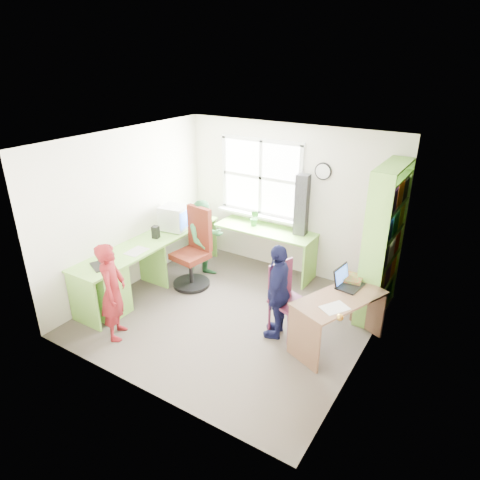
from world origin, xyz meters
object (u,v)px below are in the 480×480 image
(potted_plant, at_px, (254,218))
(person_green, at_px, (205,240))
(swivel_chair, at_px, (194,253))
(right_desk, at_px, (339,311))
(bookshelf, at_px, (383,246))
(person_navy, at_px, (278,291))
(laptop_right, at_px, (346,281))
(person_red, at_px, (113,291))
(cd_tower, at_px, (302,205))
(crt_monitor, at_px, (174,218))
(wooden_chair, at_px, (286,296))
(l_desk, at_px, (144,271))
(laptop_left, at_px, (105,262))

(potted_plant, bearing_deg, person_green, -126.32)
(swivel_chair, bearing_deg, right_desk, 0.86)
(bookshelf, bearing_deg, person_navy, -126.90)
(laptop_right, distance_m, person_navy, 0.86)
(person_red, bearing_deg, cd_tower, -57.81)
(crt_monitor, distance_m, person_green, 0.60)
(bookshelf, xyz_separation_m, person_green, (-2.62, -0.44, -0.36))
(wooden_chair, height_order, person_red, person_red)
(laptop_right, bearing_deg, crt_monitor, 94.30)
(potted_plant, distance_m, person_red, 2.64)
(crt_monitor, bearing_deg, bookshelf, 1.56)
(right_desk, relative_size, wooden_chair, 1.35)
(person_green, relative_size, person_navy, 1.02)
(crt_monitor, bearing_deg, right_desk, -17.81)
(person_red, xyz_separation_m, person_navy, (1.72, 1.11, -0.01))
(person_green, xyz_separation_m, person_navy, (1.70, -0.78, -0.01))
(person_green, bearing_deg, person_navy, -90.69)
(cd_tower, height_order, person_navy, cd_tower)
(bookshelf, xyz_separation_m, wooden_chair, (-0.86, -1.10, -0.48))
(l_desk, distance_m, person_navy, 2.07)
(laptop_right, bearing_deg, wooden_chair, 128.48)
(l_desk, xyz_separation_m, bookshelf, (2.96, 1.47, 0.55))
(swivel_chair, distance_m, wooden_chair, 1.79)
(crt_monitor, relative_size, person_green, 0.35)
(bookshelf, height_order, crt_monitor, bookshelf)
(bookshelf, relative_size, wooden_chair, 2.19)
(right_desk, relative_size, bookshelf, 0.62)
(l_desk, bearing_deg, swivel_chair, 65.11)
(wooden_chair, distance_m, potted_plant, 1.88)
(wooden_chair, xyz_separation_m, crt_monitor, (-2.25, 0.54, 0.43))
(swivel_chair, distance_m, person_navy, 1.77)
(l_desk, distance_m, right_desk, 2.81)
(right_desk, relative_size, person_navy, 1.02)
(laptop_left, height_order, laptop_right, laptop_left)
(bookshelf, bearing_deg, crt_monitor, -169.88)
(cd_tower, relative_size, person_navy, 0.75)
(person_navy, bearing_deg, right_desk, 90.10)
(l_desk, xyz_separation_m, laptop_right, (2.74, 0.76, 0.28))
(l_desk, relative_size, crt_monitor, 6.56)
(laptop_left, relative_size, person_green, 0.31)
(right_desk, distance_m, bookshelf, 1.17)
(person_green, distance_m, person_navy, 1.87)
(l_desk, relative_size, person_red, 2.29)
(bookshelf, bearing_deg, wooden_chair, -128.08)
(potted_plant, height_order, person_green, person_green)
(right_desk, xyz_separation_m, laptop_left, (-2.91, -0.99, 0.31))
(crt_monitor, xyz_separation_m, person_navy, (2.20, -0.66, -0.32))
(right_desk, xyz_separation_m, wooden_chair, (-0.68, -0.07, 0.03))
(right_desk, bearing_deg, cd_tower, 152.02)
(l_desk, relative_size, laptop_left, 7.46)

